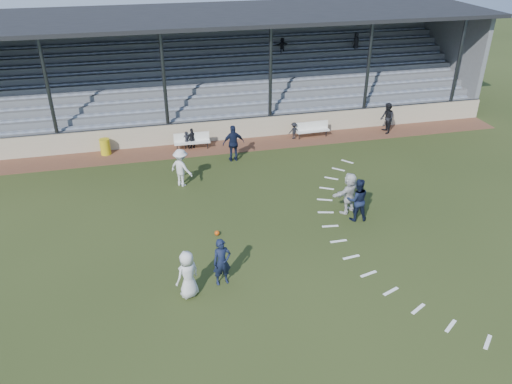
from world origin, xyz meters
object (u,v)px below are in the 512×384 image
(player_navy_lead, at_px, (222,262))
(official, at_px, (387,118))
(trash_bin, at_px, (105,147))
(football, at_px, (217,233))
(player_white_lead, at_px, (188,274))
(bench_left, at_px, (192,140))
(bench_right, at_px, (312,128))

(player_navy_lead, xyz_separation_m, official, (12.12, 11.86, 0.04))
(trash_bin, bearing_deg, football, -63.54)
(trash_bin, distance_m, player_white_lead, 13.26)
(bench_left, height_order, official, official)
(football, xyz_separation_m, player_white_lead, (-1.54, -3.47, 0.79))
(bench_right, distance_m, official, 4.60)
(bench_right, relative_size, trash_bin, 2.26)
(bench_left, relative_size, football, 9.63)
(trash_bin, distance_m, official, 16.52)
(bench_right, bearing_deg, player_white_lead, -126.81)
(bench_left, xyz_separation_m, football, (-0.06, -9.02, -0.48))
(bench_left, distance_m, official, 11.77)
(trash_bin, distance_m, football, 10.51)
(player_navy_lead, height_order, official, official)
(bench_right, height_order, player_navy_lead, player_navy_lead)
(bench_right, bearing_deg, football, -130.34)
(bench_right, distance_m, football, 11.68)
(football, bearing_deg, player_navy_lead, -95.58)
(bench_right, bearing_deg, bench_left, 179.00)
(bench_left, relative_size, official, 1.08)
(player_white_lead, bearing_deg, player_navy_lead, 166.48)
(bench_left, bearing_deg, bench_right, 2.33)
(bench_left, relative_size, trash_bin, 2.26)
(bench_left, xyz_separation_m, bench_right, (7.18, 0.12, 0.00))
(player_navy_lead, bearing_deg, bench_right, 48.84)
(trash_bin, relative_size, player_white_lead, 0.50)
(player_white_lead, relative_size, official, 0.96)
(bench_right, height_order, football, bench_right)
(trash_bin, bearing_deg, official, -2.16)
(player_white_lead, bearing_deg, bench_left, -128.54)
(player_navy_lead, distance_m, official, 16.95)
(bench_right, height_order, trash_bin, bench_right)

